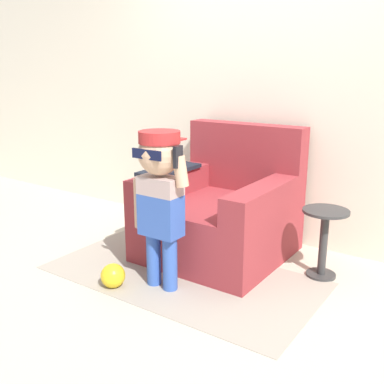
# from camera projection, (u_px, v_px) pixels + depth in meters

# --- Properties ---
(ground_plane) EXTENTS (10.00, 10.00, 0.00)m
(ground_plane) POSITION_uv_depth(u_px,v_px,m) (209.00, 271.00, 3.20)
(ground_plane) COLOR #BCB29E
(wall_back) EXTENTS (10.00, 0.05, 2.60)m
(wall_back) POSITION_uv_depth(u_px,v_px,m) (270.00, 80.00, 3.54)
(wall_back) COLOR beige
(wall_back) RESTS_ON ground_plane
(armchair) EXTENTS (1.00, 1.01, 0.97)m
(armchair) POSITION_uv_depth(u_px,v_px,m) (221.00, 213.00, 3.43)
(armchair) COLOR maroon
(armchair) RESTS_ON ground_plane
(person_child) EXTENTS (0.42, 0.32, 1.03)m
(person_child) POSITION_uv_depth(u_px,v_px,m) (160.00, 186.00, 2.79)
(person_child) COLOR #3356AD
(person_child) RESTS_ON ground_plane
(side_table) EXTENTS (0.31, 0.31, 0.48)m
(side_table) POSITION_uv_depth(u_px,v_px,m) (324.00, 237.00, 3.04)
(side_table) COLOR #333333
(side_table) RESTS_ON ground_plane
(rug) EXTENTS (1.88, 0.99, 0.01)m
(rug) POSITION_uv_depth(u_px,v_px,m) (182.00, 275.00, 3.12)
(rug) COLOR #9E9384
(rug) RESTS_ON ground_plane
(toy_ball) EXTENTS (0.16, 0.16, 0.16)m
(toy_ball) POSITION_uv_depth(u_px,v_px,m) (113.00, 276.00, 2.94)
(toy_ball) COLOR yellow
(toy_ball) RESTS_ON ground_plane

